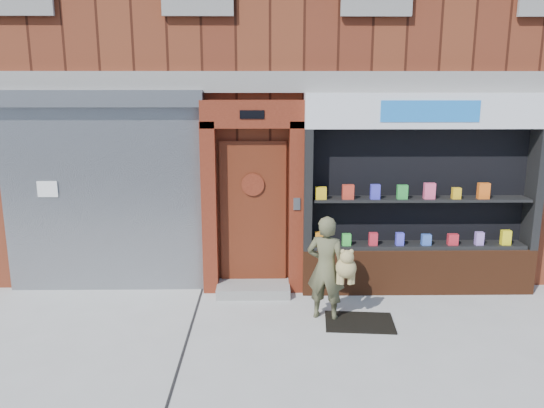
{
  "coord_description": "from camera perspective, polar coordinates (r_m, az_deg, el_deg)",
  "views": [
    {
      "loc": [
        -0.57,
        -5.88,
        3.1
      ],
      "look_at": [
        -0.48,
        1.0,
        1.56
      ],
      "focal_mm": 35.0,
      "sensor_mm": 36.0,
      "label": 1
    }
  ],
  "objects": [
    {
      "name": "ground",
      "position": [
        6.67,
        4.36,
        -15.1
      ],
      "size": [
        80.0,
        80.0,
        0.0
      ],
      "primitive_type": "plane",
      "color": "#9E9E99",
      "rests_on": "ground"
    },
    {
      "name": "building",
      "position": [
        11.92,
        2.04,
        16.94
      ],
      "size": [
        12.0,
        8.16,
        8.0
      ],
      "color": "#5F2515",
      "rests_on": "ground"
    },
    {
      "name": "shutter_bay",
      "position": [
        8.29,
        -17.83,
        2.43
      ],
      "size": [
        3.1,
        0.3,
        3.04
      ],
      "color": "gray",
      "rests_on": "ground"
    },
    {
      "name": "red_door_bay",
      "position": [
        7.92,
        -2.07,
        0.64
      ],
      "size": [
        1.52,
        0.58,
        2.9
      ],
      "color": "#571C0F",
      "rests_on": "ground"
    },
    {
      "name": "pharmacy_bay",
      "position": [
        8.22,
        15.6,
        0.02
      ],
      "size": [
        3.5,
        0.41,
        3.0
      ],
      "color": "#542813",
      "rests_on": "ground"
    },
    {
      "name": "woman",
      "position": [
        7.17,
        6.04,
        -6.83
      ],
      "size": [
        0.69,
        0.53,
        1.43
      ],
      "color": "brown",
      "rests_on": "ground"
    },
    {
      "name": "doormat",
      "position": [
        7.35,
        9.38,
        -12.43
      ],
      "size": [
        0.96,
        0.71,
        0.02
      ],
      "primitive_type": "cube",
      "rotation": [
        0.0,
        0.0,
        -0.09
      ],
      "color": "black",
      "rests_on": "ground"
    }
  ]
}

